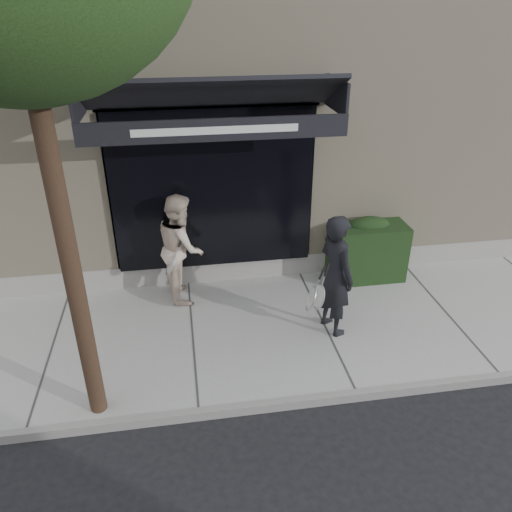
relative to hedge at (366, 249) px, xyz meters
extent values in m
plane|color=black|center=(-1.10, -1.25, -0.66)|extent=(80.00, 80.00, 0.00)
cube|color=#A0A09A|center=(-1.10, -1.25, -0.60)|extent=(20.00, 3.00, 0.12)
cube|color=gray|center=(-1.10, -2.80, -0.59)|extent=(20.00, 0.10, 0.14)
cube|color=beige|center=(-1.10, 3.75, 2.09)|extent=(14.00, 7.00, 5.50)
cube|color=gray|center=(-1.10, 0.45, -0.41)|extent=(14.02, 0.42, 0.50)
cube|color=black|center=(-2.60, 0.30, 1.14)|extent=(3.20, 0.30, 2.60)
cube|color=gray|center=(-4.20, 0.45, 1.14)|extent=(0.08, 0.40, 2.60)
cube|color=gray|center=(-1.00, 0.45, 1.14)|extent=(0.08, 0.40, 2.60)
cube|color=gray|center=(-2.60, 0.45, 2.48)|extent=(3.36, 0.40, 0.12)
cube|color=black|center=(-2.60, -0.25, 2.74)|extent=(3.60, 1.03, 0.55)
cube|color=black|center=(-2.60, -0.75, 2.35)|extent=(3.60, 0.05, 0.30)
cube|color=white|center=(-2.60, -0.78, 2.35)|extent=(2.20, 0.01, 0.10)
cube|color=black|center=(-4.38, -0.25, 2.66)|extent=(0.04, 1.00, 0.45)
cube|color=black|center=(-0.82, -0.25, 2.66)|extent=(0.04, 1.00, 0.45)
cube|color=black|center=(0.00, 0.00, -0.04)|extent=(1.30, 0.70, 1.00)
ellipsoid|color=black|center=(0.00, 0.00, 0.46)|extent=(0.71, 0.38, 0.27)
cylinder|color=black|center=(-4.30, -2.55, 1.74)|extent=(0.20, 0.20, 4.80)
imported|color=black|center=(-1.02, -1.42, 0.38)|extent=(0.64, 0.78, 1.84)
torus|color=silver|center=(-1.34, -1.69, 0.22)|extent=(0.16, 0.32, 0.30)
cylinder|color=silver|center=(-1.34, -1.69, 0.22)|extent=(0.13, 0.28, 0.26)
cylinder|color=silver|center=(-1.34, -1.69, 0.22)|extent=(0.18, 0.06, 0.06)
cylinder|color=black|center=(-1.34, -1.69, 0.22)|extent=(0.20, 0.07, 0.08)
torus|color=silver|center=(-1.47, -1.79, 0.27)|extent=(0.15, 0.32, 0.30)
cylinder|color=silver|center=(-1.47, -1.79, 0.27)|extent=(0.11, 0.28, 0.26)
cylinder|color=silver|center=(-1.47, -1.79, 0.27)|extent=(0.18, 0.04, 0.07)
cylinder|color=black|center=(-1.47, -1.79, 0.27)|extent=(0.20, 0.06, 0.09)
imported|color=beige|center=(-3.18, -0.11, 0.35)|extent=(0.76, 0.93, 1.78)
torus|color=silver|center=(-3.35, -0.39, 0.20)|extent=(0.19, 0.32, 0.28)
cylinder|color=silver|center=(-3.35, -0.39, 0.20)|extent=(0.15, 0.28, 0.24)
cylinder|color=silver|center=(-3.35, -0.39, 0.20)|extent=(0.17, 0.04, 0.10)
cylinder|color=black|center=(-3.35, -0.39, 0.20)|extent=(0.20, 0.05, 0.12)
camera|label=1|loc=(-3.13, -7.31, 3.96)|focal=35.00mm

